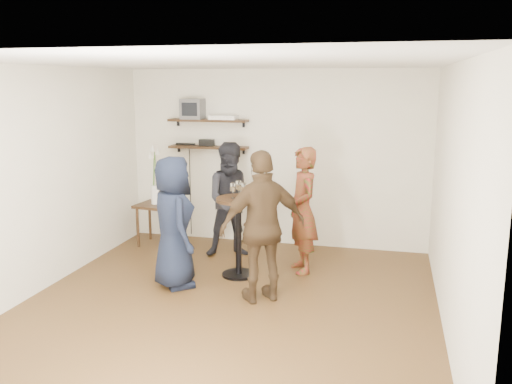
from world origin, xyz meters
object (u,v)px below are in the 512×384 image
Objects in this scene: radio at (207,143)px; side_table at (156,210)px; person_brown at (263,227)px; dvd_deck at (224,117)px; person_plaid at (303,210)px; drinks_table at (238,226)px; person_dark at (233,200)px; crt_monitor at (193,109)px; person_navy at (173,222)px.

radio is 1.27m from side_table.
dvd_deck is at bearing -97.28° from person_brown.
radio is 2.06m from person_plaid.
person_dark is (-0.30, 0.77, 0.15)m from drinks_table.
side_table is 0.39× the size of person_plaid.
dvd_deck is 2.03m from person_plaid.
radio is 0.22× the size of drinks_table.
drinks_table is (0.89, -1.40, -0.87)m from radio.
person_dark is at bearing -38.17° from crt_monitor.
side_table is at bearing 148.01° from person_dark.
crt_monitor is 0.20× the size of person_navy.
radio is 0.14× the size of person_dark.
side_table is at bearing -141.36° from crt_monitor.
crt_monitor is 1.58m from person_dark.
person_plaid reaches higher than person_navy.
dvd_deck is 0.25× the size of person_dark.
drinks_table is 0.85m from person_plaid.
person_dark is 1.65m from person_brown.
dvd_deck reaches higher than person_dark.
person_plaid reaches higher than radio.
radio is (0.21, 0.00, -0.50)m from crt_monitor.
person_dark is at bearing -53.58° from person_navy.
crt_monitor reaches higher than person_plaid.
side_table is 1.33m from person_dark.
side_table is 1.81m from person_navy.
person_dark is at bearing -137.58° from person_plaid.
dvd_deck is at bearing 0.00° from crt_monitor.
person_dark is (0.80, -0.63, -1.22)m from crt_monitor.
person_dark reaches higher than side_table.
radio is at bearing -91.78° from person_brown.
person_dark is at bearing -46.68° from radio.
person_plaid is 1.08m from person_brown.
person_navy is (-0.35, -1.29, -0.02)m from person_dark.
radio is (-0.27, 0.00, -0.38)m from dvd_deck.
person_dark is 1.34m from person_navy.
drinks_table is 0.63× the size of person_dark.
crt_monitor is 0.20× the size of person_plaid.
dvd_deck is 1.30m from person_dark.
person_dark reaches higher than person_navy.
crt_monitor is 0.51× the size of side_table.
dvd_deck reaches higher than radio.
person_plaid is 1.03× the size of person_navy.
crt_monitor is 0.32× the size of drinks_table.
person_dark is (1.28, -0.24, 0.28)m from side_table.
person_brown is at bearing -54.85° from drinks_table.
radio is at bearing 122.48° from drinks_table.
dvd_deck is 1.98m from drinks_table.
person_navy is at bearing -82.85° from radio.
crt_monitor reaches higher than person_brown.
person_brown is at bearing -40.63° from person_plaid.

